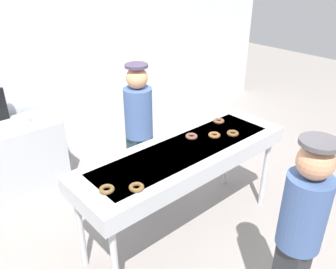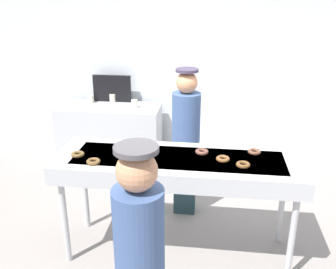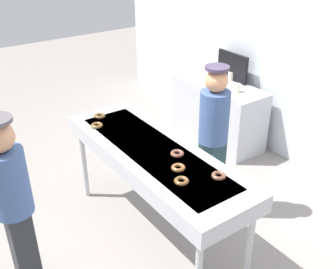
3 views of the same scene
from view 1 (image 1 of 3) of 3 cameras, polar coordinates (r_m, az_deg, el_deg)
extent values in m
plane|color=gray|center=(3.85, 2.40, -15.50)|extent=(16.00, 16.00, 0.00)
cube|color=silver|center=(4.92, -16.84, 13.05)|extent=(8.00, 0.12, 3.00)
cube|color=#B7BABF|center=(3.30, 2.70, -3.64)|extent=(2.21, 0.72, 0.17)
cube|color=slate|center=(3.27, 2.72, -2.99)|extent=(1.88, 0.50, 0.08)
cylinder|color=#B7BABF|center=(2.96, -8.69, -20.85)|extent=(0.06, 0.06, 0.84)
cylinder|color=#B7BABF|center=(4.09, 15.62, -6.28)|extent=(0.06, 0.06, 0.84)
cylinder|color=#B7BABF|center=(3.32, -14.17, -15.06)|extent=(0.06, 0.06, 0.84)
cylinder|color=#B7BABF|center=(4.36, 9.64, -3.37)|extent=(0.06, 0.06, 0.84)
torus|color=brown|center=(3.49, 7.63, -0.10)|extent=(0.16, 0.16, 0.03)
torus|color=brown|center=(3.44, 3.88, -0.30)|extent=(0.17, 0.17, 0.03)
torus|color=brown|center=(3.80, 8.34, 2.23)|extent=(0.17, 0.17, 0.03)
torus|color=brown|center=(3.56, 10.60, 0.19)|extent=(0.15, 0.15, 0.03)
torus|color=brown|center=(2.73, -10.04, -8.88)|extent=(0.13, 0.13, 0.03)
torus|color=brown|center=(2.72, -5.21, -8.65)|extent=(0.13, 0.13, 0.03)
cube|color=#213A41|center=(4.03, -4.51, -5.58)|extent=(0.24, 0.18, 0.87)
cylinder|color=#3F598C|center=(3.70, -4.90, 3.62)|extent=(0.30, 0.30, 0.54)
sphere|color=tan|center=(3.56, -5.14, 9.26)|extent=(0.22, 0.22, 0.22)
cylinder|color=#3F354B|center=(3.53, -5.23, 11.22)|extent=(0.23, 0.23, 0.03)
cylinder|color=#3F598C|center=(2.53, 21.47, -11.80)|extent=(0.30, 0.30, 0.55)
sphere|color=tan|center=(2.31, 23.11, -4.11)|extent=(0.24, 0.24, 0.24)
cylinder|color=#504C51|center=(2.25, 23.72, -1.21)|extent=(0.25, 0.25, 0.03)
cube|color=#B7BABF|center=(4.55, -25.88, -4.40)|extent=(1.45, 0.58, 0.87)
cylinder|color=beige|center=(4.40, -22.38, 2.50)|extent=(0.09, 0.09, 0.12)
camera|label=2|loc=(2.52, 73.49, 3.72)|focal=40.58mm
camera|label=3|loc=(4.60, 49.42, 21.53)|focal=42.27mm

